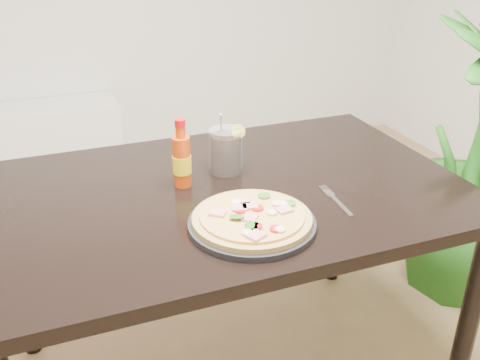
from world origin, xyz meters
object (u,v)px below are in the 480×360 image
object	(u,v)px
dining_table	(226,212)
cola_cup	(226,152)
hot_sauce_bottle	(182,160)
plate	(252,224)
houseplant	(480,163)
fork	(335,199)
pizza	(252,217)

from	to	relation	value
dining_table	cola_cup	distance (m)	0.19
cola_cup	hot_sauce_bottle	bearing A→B (deg)	-161.68
plate	houseplant	bearing A→B (deg)	19.09
hot_sauce_bottle	houseplant	world-z (taller)	houseplant
cola_cup	fork	bearing A→B (deg)	-53.52
hot_sauce_bottle	houseplant	bearing A→B (deg)	4.97
plate	hot_sauce_bottle	distance (m)	0.32
plate	fork	size ratio (longest dim) A/B	1.74
hot_sauce_bottle	fork	size ratio (longest dim) A/B	1.09
hot_sauce_bottle	fork	distance (m)	0.45
pizza	houseplant	xyz separation A→B (m)	(1.17, 0.41, -0.20)
cola_cup	plate	bearing A→B (deg)	-98.69
pizza	cola_cup	xyz separation A→B (m)	(0.05, 0.35, 0.04)
hot_sauce_bottle	cola_cup	xyz separation A→B (m)	(0.15, 0.05, -0.02)
plate	cola_cup	xyz separation A→B (m)	(0.05, 0.34, 0.06)
pizza	houseplant	size ratio (longest dim) A/B	0.27
pizza	fork	bearing A→B (deg)	10.32
plate	fork	distance (m)	0.28
hot_sauce_bottle	cola_cup	size ratio (longest dim) A/B	1.06
pizza	plate	bearing A→B (deg)	133.47
cola_cup	houseplant	size ratio (longest dim) A/B	0.17
plate	fork	bearing A→B (deg)	10.08
pizza	houseplant	bearing A→B (deg)	19.15
pizza	cola_cup	size ratio (longest dim) A/B	1.58
houseplant	fork	bearing A→B (deg)	-158.34
fork	dining_table	bearing A→B (deg)	149.05
fork	houseplant	xyz separation A→B (m)	(0.90, 0.36, -0.18)
dining_table	pizza	distance (m)	0.26
plate	pizza	size ratio (longest dim) A/B	1.07
plate	houseplant	world-z (taller)	houseplant
dining_table	houseplant	distance (m)	1.17
hot_sauce_bottle	fork	bearing A→B (deg)	-33.37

